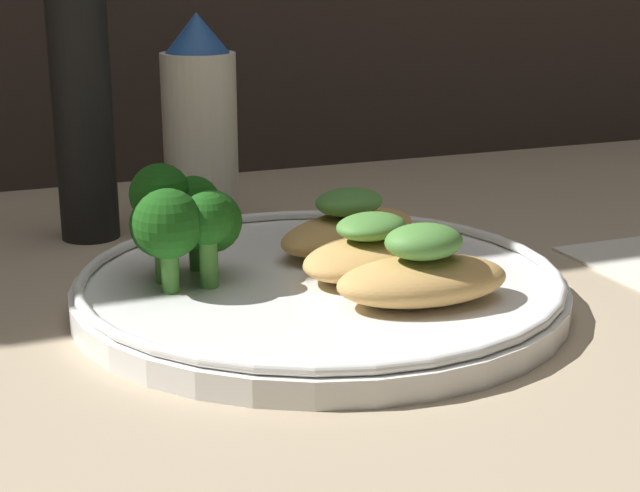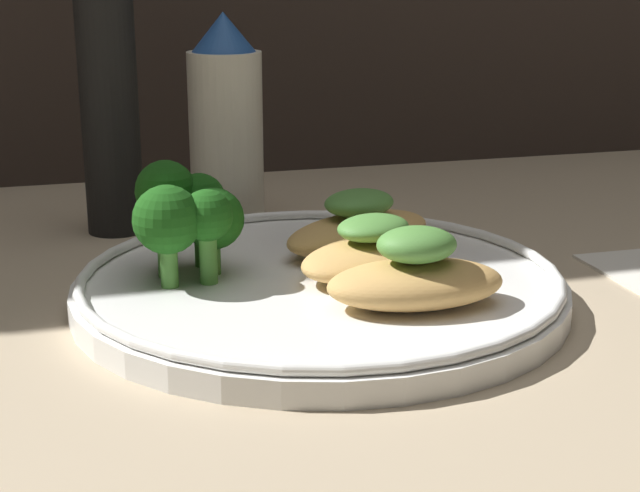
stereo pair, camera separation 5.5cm
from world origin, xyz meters
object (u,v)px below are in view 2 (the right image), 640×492
(broccoli_bunch, at_px, (183,214))
(sauce_bottle, at_px, (226,125))
(plate, at_px, (320,286))
(pepper_grinder, at_px, (110,108))

(broccoli_bunch, distance_m, sauce_bottle, 0.17)
(plate, distance_m, sauce_bottle, 0.20)
(broccoli_bunch, bearing_deg, sauce_bottle, 71.17)
(broccoli_bunch, xyz_separation_m, sauce_bottle, (0.05, 0.16, 0.02))
(sauce_bottle, relative_size, pepper_grinder, 0.80)
(plate, bearing_deg, pepper_grinder, 118.44)
(plate, relative_size, sauce_bottle, 1.83)
(sauce_bottle, distance_m, pepper_grinder, 0.08)
(plate, relative_size, broccoli_bunch, 4.05)
(plate, xyz_separation_m, broccoli_bunch, (-0.07, 0.03, 0.04))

